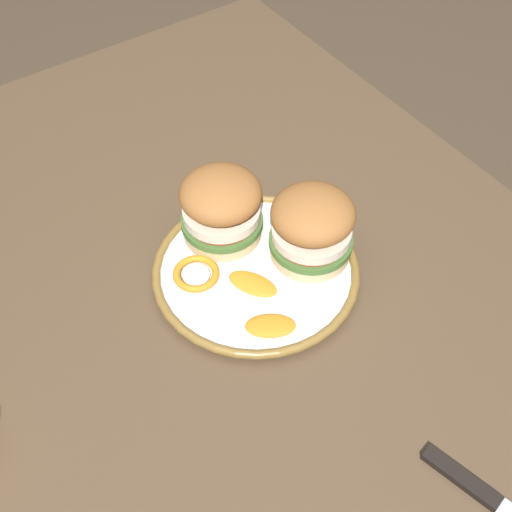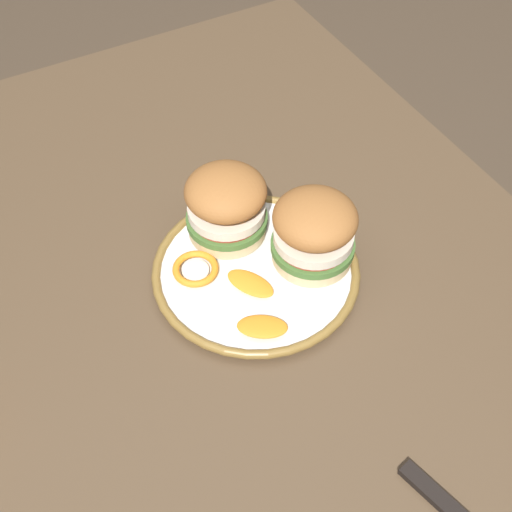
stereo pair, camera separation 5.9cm
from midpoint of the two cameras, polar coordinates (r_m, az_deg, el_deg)
name	(u,v)px [view 1 (the left image)]	position (r m, az deg, el deg)	size (l,w,h in m)	color
ground_plane	(239,506)	(1.57, -2.57, -19.86)	(8.00, 8.00, 0.00)	#4C3D2D
dining_table	(230,337)	(1.00, -3.86, -6.72)	(1.19, 0.89, 0.75)	brown
dinner_plate	(256,271)	(0.91, -1.84, -1.31)	(0.27, 0.27, 0.02)	white
sandwich_half_left	(221,207)	(0.91, -4.71, 4.00)	(0.15, 0.15, 0.10)	beige
sandwich_half_right	(312,226)	(0.89, 2.74, 2.37)	(0.14, 0.14, 0.10)	beige
orange_peel_curled	(196,274)	(0.90, -6.80, -1.52)	(0.08, 0.08, 0.01)	orange
orange_peel_strip_long	(253,284)	(0.89, -2.16, -2.36)	(0.07, 0.06, 0.01)	orange
orange_peel_strip_short	(270,326)	(0.85, -0.80, -5.82)	(0.06, 0.07, 0.01)	orange
table_knife	(502,509)	(0.80, 17.46, -19.26)	(0.22, 0.07, 0.01)	silver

